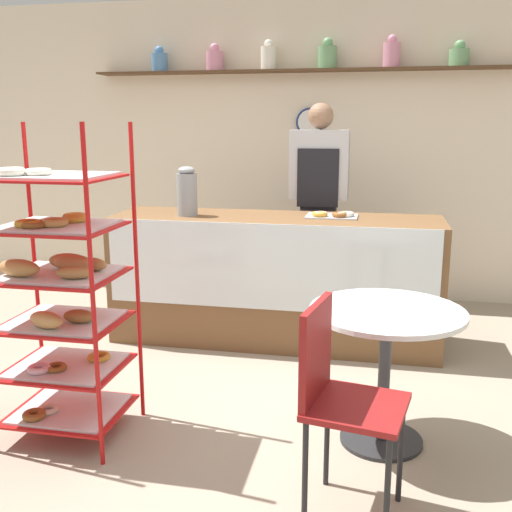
{
  "coord_description": "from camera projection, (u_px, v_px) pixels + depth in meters",
  "views": [
    {
      "loc": [
        0.72,
        -3.15,
        1.6
      ],
      "look_at": [
        0.0,
        0.38,
        0.8
      ],
      "focal_mm": 42.0,
      "sensor_mm": 36.0,
      "label": 1
    }
  ],
  "objects": [
    {
      "name": "cafe_chair",
      "position": [
        337.0,
        387.0,
        2.41
      ],
      "size": [
        0.44,
        0.44,
        0.9
      ],
      "rotation": [
        0.0,
        0.0,
        7.67
      ],
      "color": "black",
      "rests_on": "ground_plane"
    },
    {
      "name": "cafe_table",
      "position": [
        386.0,
        342.0,
        2.96
      ],
      "size": [
        0.76,
        0.76,
        0.71
      ],
      "color": "#262628",
      "rests_on": "ground_plane"
    },
    {
      "name": "ground_plane",
      "position": [
        243.0,
        402.0,
        3.5
      ],
      "size": [
        14.0,
        14.0,
        0.0
      ],
      "primitive_type": "plane",
      "color": "gray"
    },
    {
      "name": "back_wall",
      "position": [
        300.0,
        148.0,
        5.51
      ],
      "size": [
        10.0,
        0.3,
        2.7
      ],
      "color": "beige",
      "rests_on": "ground_plane"
    },
    {
      "name": "person_worker",
      "position": [
        319.0,
        205.0,
        4.77
      ],
      "size": [
        0.46,
        0.23,
        1.75
      ],
      "color": "#282833",
      "rests_on": "ground_plane"
    },
    {
      "name": "donut_tray_counter",
      "position": [
        333.0,
        215.0,
        4.26
      ],
      "size": [
        0.36,
        0.26,
        0.05
      ],
      "color": "silver",
      "rests_on": "display_counter"
    },
    {
      "name": "display_counter",
      "position": [
        275.0,
        279.0,
        4.42
      ],
      "size": [
        2.38,
        0.67,
        0.94
      ],
      "color": "brown",
      "rests_on": "ground_plane"
    },
    {
      "name": "pastry_rack",
      "position": [
        61.0,
        291.0,
        2.99
      ],
      "size": [
        0.62,
        0.53,
        1.6
      ],
      "color": "#B71414",
      "rests_on": "ground_plane"
    },
    {
      "name": "coffee_carafe",
      "position": [
        187.0,
        192.0,
        4.33
      ],
      "size": [
        0.15,
        0.15,
        0.36
      ],
      "color": "gray",
      "rests_on": "display_counter"
    }
  ]
}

